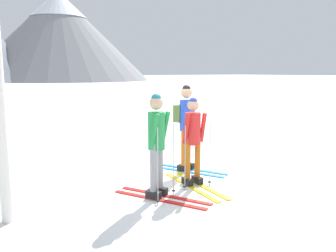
{
  "coord_description": "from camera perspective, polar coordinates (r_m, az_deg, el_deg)",
  "views": [
    {
      "loc": [
        -3.48,
        -5.23,
        2.1
      ],
      "look_at": [
        0.09,
        0.3,
        1.05
      ],
      "focal_mm": 36.4,
      "sensor_mm": 36.0,
      "label": 1
    }
  ],
  "objects": [
    {
      "name": "skier_in_red",
      "position": [
        6.28,
        4.23,
        -2.12
      ],
      "size": [
        0.61,
        1.79,
        1.64
      ],
      "color": "yellow",
      "rests_on": "ground"
    },
    {
      "name": "skier_in_blue",
      "position": [
        7.19,
        2.99,
        0.64
      ],
      "size": [
        1.04,
        1.58,
        1.83
      ],
      "color": "#1E84D1",
      "rests_on": "ground"
    },
    {
      "name": "skier_in_green",
      "position": [
        5.62,
        -1.85,
        -2.61
      ],
      "size": [
        1.11,
        1.66,
        1.75
      ],
      "color": "red",
      "rests_on": "ground"
    },
    {
      "name": "ground_plane",
      "position": [
        6.63,
        0.77,
        -9.42
      ],
      "size": [
        400.0,
        400.0,
        0.0
      ],
      "primitive_type": "plane",
      "color": "white"
    }
  ]
}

